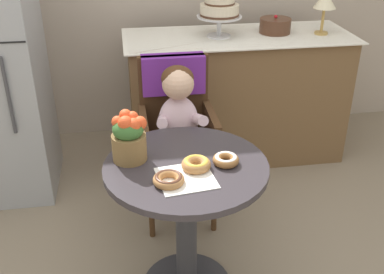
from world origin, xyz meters
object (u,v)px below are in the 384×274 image
at_px(donut_mid, 169,179).
at_px(flower_vase, 129,136).
at_px(round_layer_cake, 275,26).
at_px(wicker_chair, 176,113).
at_px(tiered_cake_stand, 220,9).
at_px(donut_side, 226,159).
at_px(donut_front, 196,164).
at_px(table_lamp, 325,2).
at_px(cafe_table, 186,204).
at_px(seated_child, 179,119).

height_order(donut_mid, flower_vase, flower_vase).
xyz_separation_m(flower_vase, round_layer_cake, (1.05, 1.25, 0.11)).
height_order(wicker_chair, round_layer_cake, round_layer_cake).
relative_size(wicker_chair, flower_vase, 4.18).
bearing_deg(tiered_cake_stand, wicker_chair, -121.39).
distance_m(donut_side, tiered_cake_stand, 1.39).
xyz_separation_m(donut_mid, donut_side, (0.26, 0.11, 0.00)).
relative_size(wicker_chair, round_layer_cake, 4.48).
bearing_deg(round_layer_cake, donut_front, -119.28).
bearing_deg(table_lamp, donut_front, -129.67).
height_order(cafe_table, donut_front, donut_front).
distance_m(donut_mid, tiered_cake_stand, 1.56).
bearing_deg(table_lamp, round_layer_cake, 165.03).
relative_size(flower_vase, table_lamp, 0.80).
distance_m(donut_mid, table_lamp, 1.88).
bearing_deg(round_layer_cake, seated_child, -134.00).
bearing_deg(wicker_chair, cafe_table, -91.28).
distance_m(tiered_cake_stand, table_lamp, 0.70).
distance_m(seated_child, donut_front, 0.58).
height_order(tiered_cake_stand, table_lamp, table_lamp).
relative_size(cafe_table, donut_mid, 5.59).
xyz_separation_m(cafe_table, donut_mid, (-0.09, -0.14, 0.23)).
xyz_separation_m(cafe_table, tiered_cake_stand, (0.41, 1.30, 0.57)).
bearing_deg(table_lamp, tiered_cake_stand, 176.13).
xyz_separation_m(wicker_chair, seated_child, (0.00, -0.16, 0.04)).
bearing_deg(table_lamp, donut_side, -126.46).
xyz_separation_m(donut_front, round_layer_cake, (0.77, 1.38, 0.20)).
xyz_separation_m(seated_child, donut_mid, (-0.13, -0.67, 0.06)).
xyz_separation_m(round_layer_cake, table_lamp, (0.30, -0.08, 0.17)).
relative_size(donut_front, table_lamp, 0.44).
relative_size(tiered_cake_stand, table_lamp, 1.05).
relative_size(donut_mid, table_lamp, 0.45).
distance_m(wicker_chair, table_lamp, 1.30).
xyz_separation_m(donut_mid, tiered_cake_stand, (0.50, 1.44, 0.34)).
bearing_deg(seated_child, tiered_cake_stand, 64.08).
height_order(donut_side, round_layer_cake, round_layer_cake).
distance_m(flower_vase, tiered_cake_stand, 1.40).
distance_m(seated_child, round_layer_cake, 1.14).
distance_m(donut_front, donut_side, 0.13).
relative_size(donut_front, donut_mid, 0.98).
distance_m(wicker_chair, round_layer_cake, 1.05).
distance_m(cafe_table, tiered_cake_stand, 1.48).
bearing_deg(flower_vase, donut_mid, -56.24).
bearing_deg(seated_child, flower_vase, -121.10).
height_order(donut_front, round_layer_cake, round_layer_cake).
relative_size(seated_child, flower_vase, 3.19).
distance_m(seated_child, table_lamp, 1.36).
relative_size(flower_vase, round_layer_cake, 1.07).
distance_m(tiered_cake_stand, round_layer_cake, 0.42).
bearing_deg(donut_front, donut_side, 9.17).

